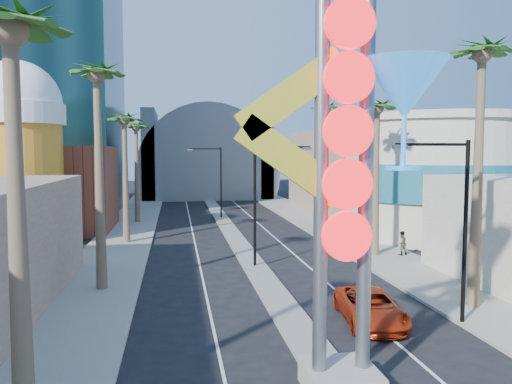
% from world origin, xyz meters
% --- Properties ---
extents(sidewalk_west, '(5.00, 100.00, 0.15)m').
position_xyz_m(sidewalk_west, '(-9.50, 35.00, 0.07)').
color(sidewalk_west, gray).
rests_on(sidewalk_west, ground).
extents(sidewalk_east, '(5.00, 100.00, 0.15)m').
position_xyz_m(sidewalk_east, '(9.50, 35.00, 0.07)').
color(sidewalk_east, gray).
rests_on(sidewalk_east, ground).
extents(median, '(1.60, 84.00, 0.15)m').
position_xyz_m(median, '(0.00, 38.00, 0.07)').
color(median, gray).
rests_on(median, ground).
extents(hotel_tower, '(20.00, 20.00, 50.00)m').
position_xyz_m(hotel_tower, '(-22.00, 52.00, 25.00)').
color(hotel_tower, black).
rests_on(hotel_tower, ground).
extents(brick_filler_west, '(10.00, 10.00, 8.00)m').
position_xyz_m(brick_filler_west, '(-16.00, 38.00, 4.00)').
color(brick_filler_west, brown).
rests_on(brick_filler_west, ground).
extents(filler_east, '(10.00, 20.00, 10.00)m').
position_xyz_m(filler_east, '(16.00, 48.00, 5.00)').
color(filler_east, '#8E6F5B').
rests_on(filler_east, ground).
extents(beer_mug, '(7.00, 7.00, 14.50)m').
position_xyz_m(beer_mug, '(-17.00, 30.00, 7.84)').
color(beer_mug, orange).
rests_on(beer_mug, ground).
extents(turquoise_building, '(16.60, 16.60, 10.60)m').
position_xyz_m(turquoise_building, '(18.00, 30.00, 5.25)').
color(turquoise_building, '#B5B099').
rests_on(turquoise_building, ground).
extents(canopy, '(22.00, 16.00, 22.00)m').
position_xyz_m(canopy, '(0.00, 72.00, 4.31)').
color(canopy, slate).
rests_on(canopy, ground).
extents(neon_sign, '(6.53, 2.60, 12.55)m').
position_xyz_m(neon_sign, '(0.82, 2.96, 7.31)').
color(neon_sign, gray).
rests_on(neon_sign, ground).
extents(streetlight_0, '(3.79, 0.25, 8.00)m').
position_xyz_m(streetlight_0, '(0.55, 20.00, 4.88)').
color(streetlight_0, black).
rests_on(streetlight_0, ground).
extents(streetlight_1, '(3.79, 0.25, 8.00)m').
position_xyz_m(streetlight_1, '(-0.55, 44.00, 4.88)').
color(streetlight_1, black).
rests_on(streetlight_1, ground).
extents(streetlight_2, '(3.45, 0.25, 8.00)m').
position_xyz_m(streetlight_2, '(6.72, 8.00, 4.83)').
color(streetlight_2, black).
rests_on(streetlight_2, ground).
extents(palm_0, '(2.40, 2.40, 11.70)m').
position_xyz_m(palm_0, '(-9.00, 2.00, 9.93)').
color(palm_0, brown).
rests_on(palm_0, ground).
extents(palm_1, '(2.40, 2.40, 12.70)m').
position_xyz_m(palm_1, '(-9.00, 16.00, 10.82)').
color(palm_1, brown).
rests_on(palm_1, ground).
extents(palm_2, '(2.40, 2.40, 11.20)m').
position_xyz_m(palm_2, '(-9.00, 30.00, 9.48)').
color(palm_2, brown).
rests_on(palm_2, ground).
extents(palm_3, '(2.40, 2.40, 11.20)m').
position_xyz_m(palm_3, '(-9.00, 42.00, 9.48)').
color(palm_3, brown).
rests_on(palm_3, ground).
extents(palm_5, '(2.40, 2.40, 13.20)m').
position_xyz_m(palm_5, '(9.00, 10.00, 11.27)').
color(palm_5, brown).
rests_on(palm_5, ground).
extents(palm_6, '(2.40, 2.40, 11.70)m').
position_xyz_m(palm_6, '(9.00, 22.00, 9.93)').
color(palm_6, brown).
rests_on(palm_6, ground).
extents(palm_7, '(2.40, 2.40, 12.70)m').
position_xyz_m(palm_7, '(9.00, 34.00, 10.82)').
color(palm_7, brown).
rests_on(palm_7, ground).
extents(red_pickup, '(2.91, 5.36, 1.43)m').
position_xyz_m(red_pickup, '(3.35, 8.88, 0.71)').
color(red_pickup, '#AD2A0D').
rests_on(red_pickup, ground).
extents(pedestrian_b, '(0.93, 0.78, 1.72)m').
position_xyz_m(pedestrian_b, '(10.82, 21.55, 1.01)').
color(pedestrian_b, gray).
rests_on(pedestrian_b, sidewalk_east).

